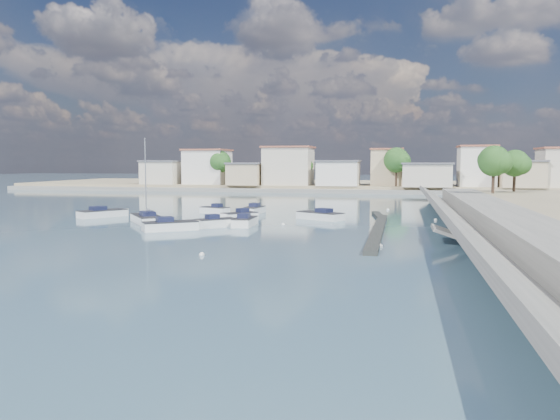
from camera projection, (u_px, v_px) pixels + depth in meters
name	position (u px, v px, depth m)	size (l,w,h in m)	color
ground	(338.00, 205.00, 80.01)	(400.00, 400.00, 0.00)	#2D475A
seawall_walkway	(507.00, 222.00, 49.68)	(5.00, 90.00, 1.80)	slate
breakwater	(378.00, 227.00, 51.94)	(2.00, 31.02, 0.35)	black
far_shore_land	(362.00, 186.00, 130.52)	(160.00, 40.00, 1.40)	gray
far_shore_quay	(355.00, 192.00, 110.12)	(160.00, 2.50, 0.80)	slate
far_town	(410.00, 169.00, 113.18)	(113.01, 12.80, 8.35)	beige
shore_trees	(398.00, 163.00, 105.01)	(74.56, 38.32, 7.92)	#38281E
motorboat_a	(245.00, 222.00, 54.32)	(1.97, 5.00, 1.48)	white
motorboat_b	(218.00, 223.00, 53.18)	(3.95, 3.92, 1.48)	white
motorboat_c	(318.00, 216.00, 60.21)	(5.67, 4.59, 1.48)	white
motorboat_d	(238.00, 217.00, 59.48)	(3.77, 4.04, 1.48)	white
motorboat_e	(105.00, 214.00, 62.98)	(4.65, 5.75, 1.48)	white
motorboat_f	(214.00, 211.00, 66.99)	(4.15, 2.75, 1.48)	white
motorboat_g	(253.00, 211.00, 66.78)	(2.09, 5.27, 1.48)	white
motorboat_h	(173.00, 226.00, 50.63)	(5.18, 4.51, 1.48)	white
sailboat	(146.00, 219.00, 56.83)	(5.73, 6.51, 9.00)	white
mooring_buoys	(346.00, 226.00, 53.90)	(17.19, 38.79, 0.38)	white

